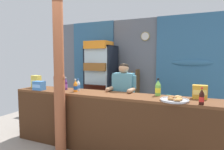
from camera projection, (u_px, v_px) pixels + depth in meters
ground_plane at (116, 136)px, 4.01m from camera, size 6.90×6.90×0.00m
back_wall_curtained at (140, 67)px, 5.38m from camera, size 5.14×0.22×2.67m
stall_counter at (104, 117)px, 3.27m from camera, size 3.62×0.56×1.00m
timber_post at (59, 79)px, 3.25m from camera, size 0.21×0.18×2.61m
drink_fridge at (101, 76)px, 5.29m from camera, size 0.74×0.74×2.04m
bottle_shelf_rack at (130, 92)px, 5.28m from camera, size 0.48×0.28×1.31m
plastic_lawn_chair at (179, 114)px, 3.92m from camera, size 0.60×0.60×0.86m
shopkeeper at (123, 93)px, 3.68m from camera, size 0.49×0.42×1.51m
soda_bottle_lime_soda at (158, 88)px, 3.16m from camera, size 0.09×0.09×0.28m
soda_bottle_cola at (202, 97)px, 2.54m from camera, size 0.06×0.06×0.23m
soda_bottle_orange_soda at (75, 86)px, 3.52m from camera, size 0.07×0.07×0.24m
soda_bottle_water at (78, 85)px, 3.67m from camera, size 0.08×0.08×0.22m
soda_bottle_grape_soda at (66, 84)px, 3.74m from camera, size 0.06×0.06×0.25m
snack_box_instant_noodle at (36, 82)px, 3.98m from camera, size 0.18×0.11×0.25m
snack_box_choco_powder at (200, 92)px, 2.92m from camera, size 0.21×0.12×0.21m
snack_box_biscuit at (39, 86)px, 3.70m from camera, size 0.21×0.15×0.17m
pastry_tray at (175, 100)px, 2.77m from camera, size 0.40×0.40×0.07m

